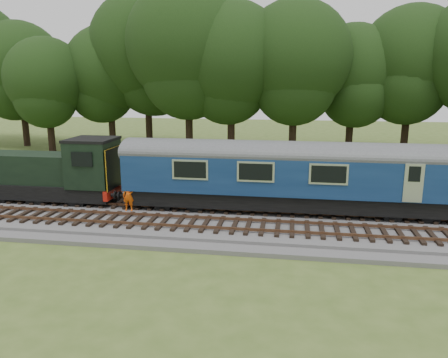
# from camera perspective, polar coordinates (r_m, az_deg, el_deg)

# --- Properties ---
(ground) EXTENTS (120.00, 120.00, 0.00)m
(ground) POSITION_cam_1_polar(r_m,az_deg,el_deg) (23.26, -3.30, -5.47)
(ground) COLOR #445D22
(ground) RESTS_ON ground
(ballast) EXTENTS (70.00, 7.00, 0.35)m
(ballast) POSITION_cam_1_polar(r_m,az_deg,el_deg) (23.20, -3.31, -5.06)
(ballast) COLOR #4C4C4F
(ballast) RESTS_ON ground
(track_north) EXTENTS (67.20, 2.40, 0.21)m
(track_north) POSITION_cam_1_polar(r_m,az_deg,el_deg) (24.44, -2.61, -3.53)
(track_north) COLOR black
(track_north) RESTS_ON ballast
(track_south) EXTENTS (67.20, 2.40, 0.21)m
(track_south) POSITION_cam_1_polar(r_m,az_deg,el_deg) (21.65, -4.22, -5.75)
(track_south) COLOR black
(track_south) RESTS_ON ballast
(fence) EXTENTS (64.00, 0.12, 1.00)m
(fence) POSITION_cam_1_polar(r_m,az_deg,el_deg) (27.48, -1.30, -2.56)
(fence) COLOR #6B6054
(fence) RESTS_ON ground
(tree_line) EXTENTS (70.00, 8.00, 18.00)m
(tree_line) POSITION_cam_1_polar(r_m,az_deg,el_deg) (44.42, 2.77, 3.40)
(tree_line) COLOR black
(tree_line) RESTS_ON ground
(dmu_railcar) EXTENTS (18.05, 2.86, 3.88)m
(dmu_railcar) POSITION_cam_1_polar(r_m,az_deg,el_deg) (23.42, 8.86, 1.13)
(dmu_railcar) COLOR black
(dmu_railcar) RESTS_ON ground
(shunter_loco) EXTENTS (8.91, 2.60, 3.38)m
(shunter_loco) POSITION_cam_1_polar(r_m,az_deg,el_deg) (27.38, -21.75, 0.71)
(shunter_loco) COLOR black
(shunter_loco) RESTS_ON ground
(worker) EXTENTS (0.66, 0.47, 1.68)m
(worker) POSITION_cam_1_polar(r_m,az_deg,el_deg) (24.14, -12.37, -2.12)
(worker) COLOR #FF5D0D
(worker) RESTS_ON ballast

